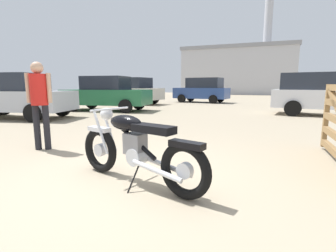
% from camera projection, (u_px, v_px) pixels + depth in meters
% --- Properties ---
extents(ground_plane, '(80.00, 80.00, 0.00)m').
position_uv_depth(ground_plane, '(125.00, 180.00, 3.26)').
color(ground_plane, gray).
extents(vintage_motorcycle, '(2.02, 0.81, 0.94)m').
position_uv_depth(vintage_motorcycle, '(135.00, 148.00, 3.09)').
color(vintage_motorcycle, black).
rests_on(vintage_motorcycle, ground_plane).
extents(bystander, '(0.42, 0.30, 1.66)m').
position_uv_depth(bystander, '(39.00, 97.00, 4.67)').
color(bystander, black).
rests_on(bystander, ground_plane).
extents(dark_sedan_left, '(4.45, 2.50, 1.67)m').
position_uv_depth(dark_sedan_left, '(15.00, 96.00, 9.32)').
color(dark_sedan_left, black).
rests_on(dark_sedan_left, ground_plane).
extents(red_hatchback_near, '(4.36, 2.26, 1.67)m').
position_uv_depth(red_hatchback_near, '(107.00, 94.00, 12.20)').
color(red_hatchback_near, black).
rests_on(red_hatchback_near, ground_plane).
extents(pale_sedan_back, '(4.93, 2.57, 1.74)m').
position_uv_depth(pale_sedan_back, '(127.00, 90.00, 16.82)').
color(pale_sedan_back, black).
rests_on(pale_sedan_back, ground_plane).
extents(blue_hatchback_right, '(4.93, 2.57, 1.74)m').
position_uv_depth(blue_hatchback_right, '(334.00, 93.00, 9.96)').
color(blue_hatchback_right, black).
rests_on(blue_hatchback_right, ground_plane).
extents(silver_sedan_mid, '(4.11, 2.28, 1.78)m').
position_uv_depth(silver_sedan_mid, '(202.00, 90.00, 18.18)').
color(silver_sedan_mid, black).
rests_on(silver_sedan_mid, ground_plane).
extents(industrial_building, '(15.66, 8.71, 14.51)m').
position_uv_depth(industrial_building, '(238.00, 71.00, 36.86)').
color(industrial_building, '#B2B2B7').
rests_on(industrial_building, ground_plane).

